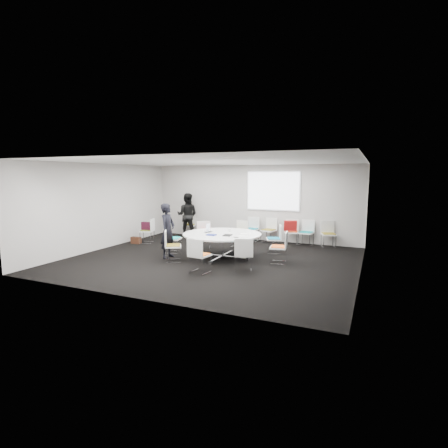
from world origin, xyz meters
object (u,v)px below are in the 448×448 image
at_px(chair_ring_d, 204,240).
at_px(chair_back_b, 269,235).
at_px(laptop, 209,232).
at_px(cup, 229,230).
at_px(chair_back_a, 252,234).
at_px(chair_back_e, 328,239).
at_px(brown_bag, 136,240).
at_px(person_back, 187,215).
at_px(person_main, 168,231).
at_px(chair_ring_f, 173,252).
at_px(chair_ring_c, 239,239).
at_px(maroon_bag, 147,226).
at_px(conference_table, 222,240).
at_px(chair_ring_h, 244,261).
at_px(chair_back_c, 291,237).
at_px(chair_back_d, 306,238).
at_px(chair_spare_left, 148,235).
at_px(chair_ring_g, 200,262).
at_px(chair_ring_e, 173,244).
at_px(chair_person_back, 189,229).
at_px(chair_ring_a, 279,253).
at_px(chair_ring_b, 274,244).

height_order(chair_ring_d, chair_back_b, same).
distance_m(laptop, cup, 0.61).
height_order(chair_back_a, chair_back_b, same).
bearing_deg(cup, chair_back_a, 93.38).
bearing_deg(chair_back_e, chair_ring_d, 4.82).
xyz_separation_m(cup, brown_bag, (-3.77, 0.36, -0.66)).
bearing_deg(chair_back_b, person_back, 16.68).
xyz_separation_m(person_main, person_back, (-1.22, 3.29, 0.06)).
bearing_deg(laptop, chair_back_b, -7.57).
xyz_separation_m(chair_back_a, brown_bag, (-3.63, -2.08, -0.16)).
bearing_deg(chair_ring_f, person_main, -163.13).
xyz_separation_m(chair_ring_c, chair_ring_f, (-0.99, -2.63, 0.00)).
bearing_deg(chair_ring_d, maroon_bag, -26.56).
xyz_separation_m(conference_table, chair_ring_c, (-0.11, 1.67, -0.27)).
relative_size(chair_ring_h, chair_back_c, 1.00).
bearing_deg(chair_back_d, conference_table, 64.53).
bearing_deg(chair_back_b, chair_ring_d, 60.05).
relative_size(chair_back_e, laptop, 2.85).
distance_m(chair_back_e, chair_spare_left, 6.32).
relative_size(chair_ring_g, chair_back_e, 1.00).
height_order(person_main, maroon_bag, person_main).
bearing_deg(conference_table, chair_ring_e, 179.32).
height_order(conference_table, chair_person_back, chair_person_back).
bearing_deg(maroon_bag, person_main, -39.84).
relative_size(conference_table, chair_ring_a, 2.60).
distance_m(chair_ring_d, chair_spare_left, 2.24).
height_order(chair_ring_b, chair_ring_d, same).
distance_m(chair_ring_g, laptop, 1.84).
bearing_deg(chair_ring_f, chair_ring_e, -178.70).
relative_size(person_back, maroon_bag, 4.31).
relative_size(conference_table, chair_back_a, 2.60).
height_order(chair_ring_b, chair_person_back, same).
xyz_separation_m(chair_ring_h, maroon_bag, (-4.50, 2.14, 0.34)).
bearing_deg(brown_bag, chair_ring_d, 7.20).
relative_size(chair_ring_g, cup, 9.78).
relative_size(chair_ring_c, chair_back_b, 1.00).
bearing_deg(chair_person_back, chair_ring_g, 103.58).
bearing_deg(maroon_bag, cup, -10.07).
bearing_deg(chair_ring_h, chair_ring_e, 136.35).
distance_m(chair_ring_d, chair_back_c, 3.10).
bearing_deg(chair_ring_c, laptop, 91.76).
bearing_deg(chair_ring_b, chair_ring_d, 73.35).
bearing_deg(chair_person_back, chair_back_a, 160.73).
bearing_deg(chair_ring_c, chair_ring_f, 81.69).
xyz_separation_m(chair_spare_left, brown_bag, (-0.31, -0.26, -0.16)).
height_order(chair_ring_c, chair_ring_e, same).
bearing_deg(chair_ring_g, laptop, 115.36).
bearing_deg(chair_person_back, chair_ring_d, 112.65).
height_order(chair_ring_f, cup, chair_ring_f).
xyz_separation_m(chair_ring_g, laptop, (-0.55, 1.69, 0.47)).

